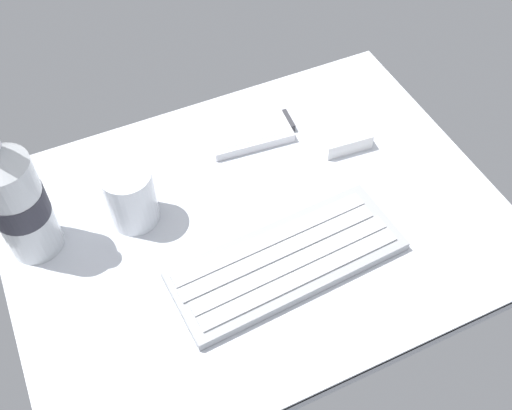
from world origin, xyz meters
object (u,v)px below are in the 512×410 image
at_px(keyboard, 287,260).
at_px(handheld_device, 248,130).
at_px(water_bottle, 16,199).
at_px(charger_block, 342,135).
at_px(juice_cup, 131,198).

distance_m(keyboard, handheld_device, 0.23).
distance_m(water_bottle, charger_block, 0.45).
bearing_deg(handheld_device, juice_cup, -158.67).
bearing_deg(charger_block, juice_cup, -178.87).
xyz_separation_m(keyboard, juice_cup, (-0.15, 0.15, 0.03)).
height_order(handheld_device, juice_cup, juice_cup).
bearing_deg(keyboard, juice_cup, 134.83).
bearing_deg(charger_block, water_bottle, 179.26).
relative_size(juice_cup, charger_block, 1.21).
bearing_deg(water_bottle, juice_cup, -5.42).
bearing_deg(water_bottle, keyboard, -30.40).
bearing_deg(juice_cup, charger_block, 1.13).
bearing_deg(handheld_device, water_bottle, -168.57).
height_order(handheld_device, water_bottle, water_bottle).
xyz_separation_m(juice_cup, charger_block, (0.31, 0.01, -0.03)).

